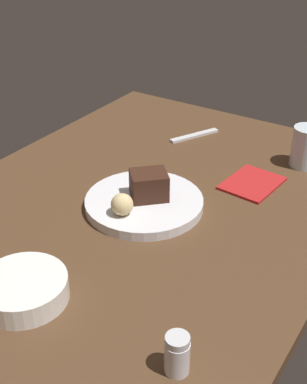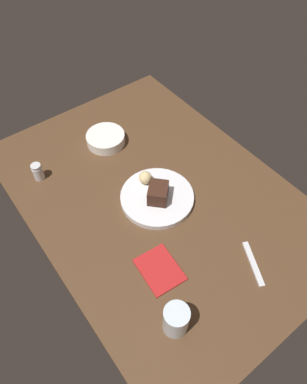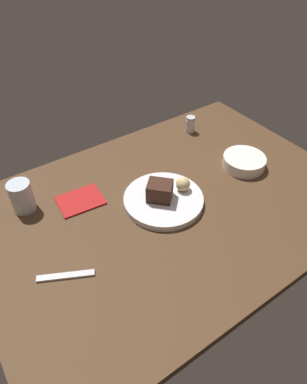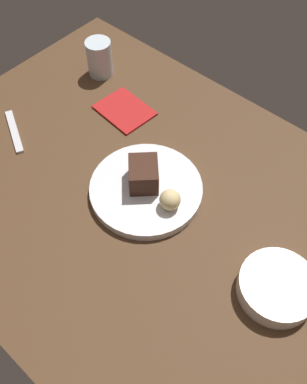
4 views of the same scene
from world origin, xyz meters
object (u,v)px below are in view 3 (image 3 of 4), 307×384
dessert_spoon (66,276)px  water_glass (22,197)px  side_bowl (244,162)px  chocolate_cake_slice (160,191)px  dessert_plate (163,200)px  salt_shaker (190,124)px  folded_napkin (80,200)px  bread_roll (183,184)px

dessert_spoon → water_glass: bearing=-63.4°
side_bowl → dessert_spoon: bearing=5.6°
chocolate_cake_slice → side_bowl: 36.27cm
dessert_plate → water_glass: (37.48, -22.54, 4.00)cm
salt_shaker → water_glass: 71.74cm
dessert_plate → dessert_spoon: (37.54, 8.32, -0.72)cm
salt_shaker → folded_napkin: (55.80, 12.60, -2.98)cm
water_glass → dessert_spoon: bearing=89.9°
water_glass → side_bowl: 76.28cm
salt_shaker → water_glass: (71.48, 5.79, 1.79)cm
dessert_spoon → folded_napkin: (-15.74, -24.05, -0.05)cm
bread_roll → dessert_spoon: size_ratio=0.31×
dessert_spoon → bread_roll: bearing=-143.3°
dessert_plate → bread_roll: (-7.38, 0.44, 3.38)cm
dessert_plate → chocolate_cake_slice: (1.14, -0.53, 4.04)cm
water_glass → dessert_spoon: 31.21cm
salt_shaker → dessert_plate: bearing=39.8°
water_glass → side_bowl: bearing=161.9°
folded_napkin → water_glass: bearing=-23.5°
bread_roll → salt_shaker: 39.21cm
dessert_plate → dessert_spoon: dessert_plate is taller
chocolate_cake_slice → dessert_spoon: bearing=13.7°
side_bowl → folded_napkin: size_ratio=1.07×
side_bowl → chocolate_cake_slice: bearing=-2.7°
dessert_plate → folded_napkin: size_ratio=1.81×
salt_shaker → folded_napkin: salt_shaker is taller
dessert_plate → folded_napkin: dessert_plate is taller
side_bowl → folded_napkin: side_bowl is taller
chocolate_cake_slice → water_glass: water_glass is taller
bread_roll → chocolate_cake_slice: bearing=-6.5°
bread_roll → water_glass: (44.86, -22.98, 0.62)cm
bread_roll → dessert_spoon: 45.79cm
bread_roll → folded_napkin: bread_roll is taller
dessert_plate → dessert_spoon: 38.46cm
dessert_plate → dessert_spoon: bearing=12.5°
folded_napkin → dessert_plate: bearing=144.2°
bread_roll → water_glass: 50.40cm
bread_roll → salt_shaker: (-26.62, -28.77, -1.17)cm
water_glass → dessert_spoon: water_glass is taller
chocolate_cake_slice → salt_shaker: size_ratio=1.16×
water_glass → chocolate_cake_slice: bearing=148.8°
chocolate_cake_slice → side_bowl: bearing=177.3°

